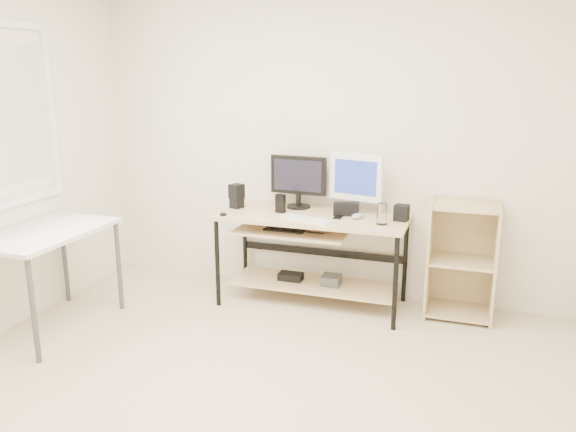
# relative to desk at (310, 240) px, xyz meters

# --- Properties ---
(room) EXTENTS (4.01, 4.01, 2.62)m
(room) POSITION_rel_desk_xyz_m (-0.11, -1.62, 0.78)
(room) COLOR beige
(room) RESTS_ON ground
(desk) EXTENTS (1.50, 0.65, 0.75)m
(desk) POSITION_rel_desk_xyz_m (0.00, 0.00, 0.00)
(desk) COLOR #DCBD8B
(desk) RESTS_ON ground
(side_table) EXTENTS (0.60, 1.00, 0.75)m
(side_table) POSITION_rel_desk_xyz_m (-1.65, -1.06, 0.13)
(side_table) COLOR white
(side_table) RESTS_ON ground
(shelf_unit) EXTENTS (0.50, 0.40, 0.90)m
(shelf_unit) POSITION_rel_desk_xyz_m (1.18, 0.16, -0.09)
(shelf_unit) COLOR #CDB580
(shelf_unit) RESTS_ON ground
(black_monitor) EXTENTS (0.48, 0.20, 0.43)m
(black_monitor) POSITION_rel_desk_xyz_m (-0.16, 0.19, 0.46)
(black_monitor) COLOR black
(black_monitor) RESTS_ON desk
(white_imac) EXTENTS (0.45, 0.15, 0.48)m
(white_imac) POSITION_rel_desk_xyz_m (0.33, 0.17, 0.49)
(white_imac) COLOR silver
(white_imac) RESTS_ON desk
(keyboard) EXTENTS (0.44, 0.24, 0.01)m
(keyboard) POSITION_rel_desk_xyz_m (0.02, -0.17, 0.22)
(keyboard) COLOR white
(keyboard) RESTS_ON desk
(mouse) EXTENTS (0.11, 0.14, 0.04)m
(mouse) POSITION_rel_desk_xyz_m (0.38, -0.01, 0.23)
(mouse) COLOR #ADADB2
(mouse) RESTS_ON desk
(center_speaker) EXTENTS (0.21, 0.13, 0.10)m
(center_speaker) POSITION_rel_desk_xyz_m (0.28, 0.07, 0.26)
(center_speaker) COLOR black
(center_speaker) RESTS_ON desk
(speaker_left) EXTENTS (0.13, 0.13, 0.20)m
(speaker_left) POSITION_rel_desk_xyz_m (-0.64, 0.03, 0.32)
(speaker_left) COLOR black
(speaker_left) RESTS_ON desk
(speaker_right) EXTENTS (0.12, 0.12, 0.12)m
(speaker_right) POSITION_rel_desk_xyz_m (0.72, 0.04, 0.27)
(speaker_right) COLOR black
(speaker_right) RESTS_ON desk
(audio_controller) EXTENTS (0.08, 0.06, 0.15)m
(audio_controller) POSITION_rel_desk_xyz_m (-0.24, -0.01, 0.29)
(audio_controller) COLOR black
(audio_controller) RESTS_ON desk
(volume_puck) EXTENTS (0.07, 0.07, 0.02)m
(volume_puck) POSITION_rel_desk_xyz_m (-0.64, -0.25, 0.22)
(volume_puck) COLOR black
(volume_puck) RESTS_ON desk
(smartphone) EXTENTS (0.06, 0.12, 0.01)m
(smartphone) POSITION_rel_desk_xyz_m (0.24, -0.02, 0.22)
(smartphone) COLOR black
(smartphone) RESTS_ON desk
(coaster) EXTENTS (0.13, 0.13, 0.01)m
(coaster) POSITION_rel_desk_xyz_m (0.59, -0.14, 0.21)
(coaster) COLOR #9E7C47
(coaster) RESTS_ON desk
(drinking_glass) EXTENTS (0.10, 0.10, 0.16)m
(drinking_glass) POSITION_rel_desk_xyz_m (0.59, -0.14, 0.30)
(drinking_glass) COLOR white
(drinking_glass) RESTS_ON coaster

